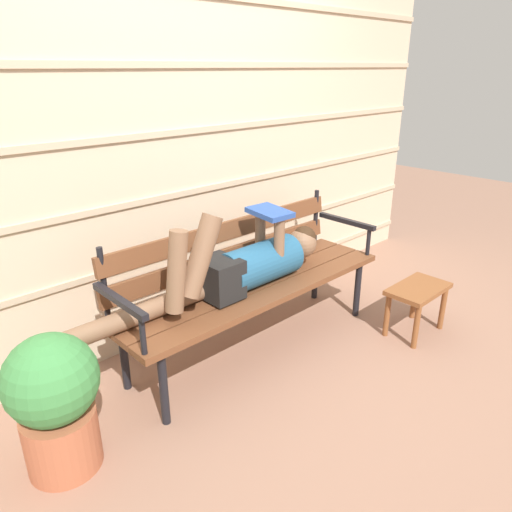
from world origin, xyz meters
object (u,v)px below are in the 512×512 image
Objects in this scene: footstool at (417,296)px; potted_plant at (55,399)px; park_bench at (248,275)px; reclining_person at (243,265)px.

potted_plant is at bearing 167.39° from footstool.
park_bench is 1.09× the size of reclining_person.
footstool is 2.23m from potted_plant.
potted_plant reaches higher than footstool.
footstool is (0.89, -0.67, -0.21)m from park_bench.
reclining_person is 1.21m from footstool.
reclining_person reaches higher than potted_plant.
potted_plant is at bearing -171.98° from park_bench.
park_bench is 4.18× the size of footstool.
park_bench is 2.80× the size of potted_plant.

